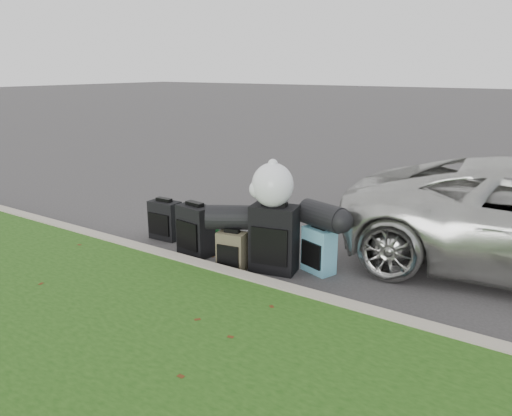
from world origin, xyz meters
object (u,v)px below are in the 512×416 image
Objects in this scene: suitcase_teal at (319,250)px; suitcase_large_black_left at (196,230)px; suitcase_olive at (232,251)px; tote_green at (206,223)px; suitcase_large_black_right at (274,239)px; suitcase_small_black at (165,220)px; tote_navy at (266,226)px.

suitcase_large_black_left is at bearing -147.52° from suitcase_teal.
suitcase_olive is 1.39m from tote_green.
suitcase_large_black_left is 0.81× the size of suitcase_large_black_right.
suitcase_teal is (2.42, 0.14, -0.00)m from suitcase_small_black.
suitcase_large_black_left reaches higher than tote_navy.
suitcase_large_black_left reaches higher than suitcase_small_black.
suitcase_large_black_left reaches higher than suitcase_olive.
suitcase_small_black is 0.83× the size of suitcase_large_black_left.
suitcase_small_black is 1.96m from suitcase_large_black_right.
suitcase_olive is 0.86× the size of suitcase_teal.
suitcase_large_black_left is at bearing -19.77° from suitcase_small_black.
suitcase_large_black_left is 1.21× the size of suitcase_teal.
suitcase_olive is at bearing -163.72° from suitcase_large_black_right.
suitcase_large_black_left is at bearing -117.59° from tote_navy.
suitcase_olive is 1.49× the size of tote_navy.
suitcase_olive reaches higher than tote_green.
suitcase_olive is (0.71, -0.14, -0.10)m from suitcase_large_black_left.
suitcase_large_black_right reaches higher than suitcase_olive.
tote_green is (0.39, 0.45, -0.09)m from suitcase_small_black.
suitcase_teal is at bearing 16.20° from tote_green.
suitcase_small_black reaches higher than tote_green.
suitcase_small_black is at bearing -105.92° from tote_green.
tote_green is at bearing -169.47° from suitcase_teal.
suitcase_teal is at bearing 0.60° from suitcase_small_black.
tote_navy is (-1.25, 0.74, -0.12)m from suitcase_teal.
tote_navy is at bearing 168.54° from suitcase_teal.
suitcase_small_black is 1.75× the size of tote_navy.
tote_navy is at bearing 53.57° from tote_green.
suitcase_large_black_left is 1.68m from suitcase_teal.
suitcase_teal is 1.48× the size of tote_green.
suitcase_olive is (1.50, -0.38, -0.04)m from suitcase_small_black.
suitcase_small_black is 1.48× the size of tote_green.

